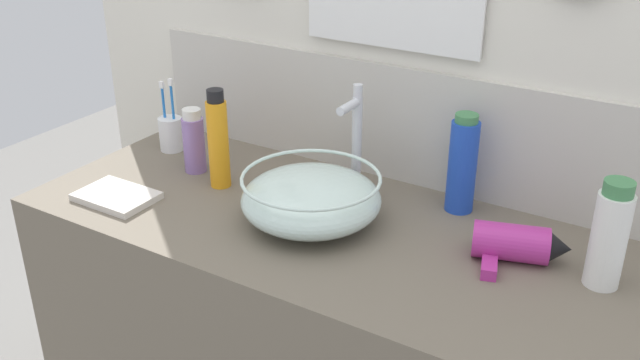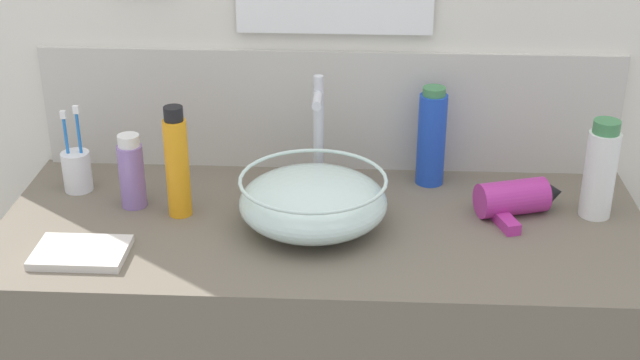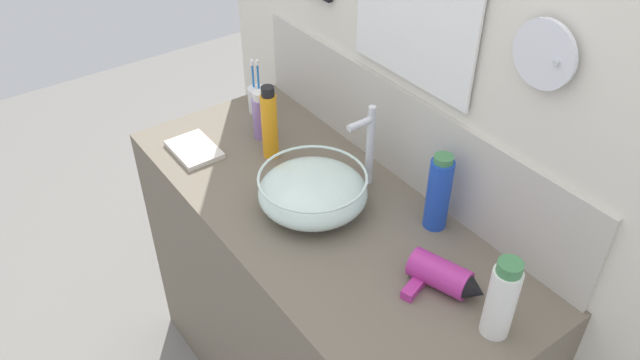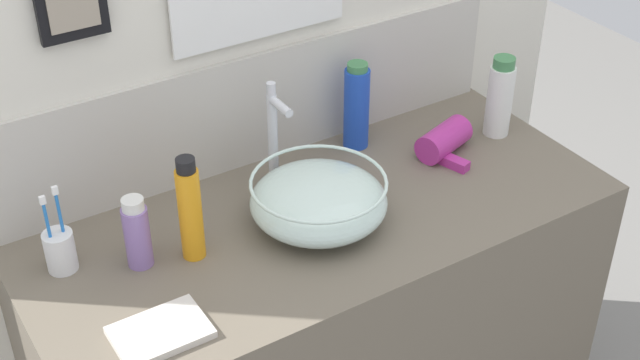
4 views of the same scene
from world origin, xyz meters
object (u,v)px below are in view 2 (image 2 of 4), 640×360
Objects in this scene: faucet at (318,127)px; hand_towel at (81,253)px; soap_dispenser at (432,137)px; glass_bowl_sink at (313,201)px; toothbrush_cup at (77,170)px; shampoo_bottle at (600,171)px; lotion_bottle at (132,172)px; hair_drier at (519,198)px; spray_bottle at (177,164)px.

hand_towel is (-0.45, -0.34, -0.14)m from faucet.
hand_towel is (-0.70, -0.37, -0.10)m from soap_dispenser.
toothbrush_cup is at bearing 164.76° from glass_bowl_sink.
glass_bowl_sink is 0.47m from hand_towel.
shampoo_bottle reaches higher than glass_bowl_sink.
lotion_bottle reaches higher than glass_bowl_sink.
soap_dispenser is 0.66m from lotion_bottle.
faucet reaches higher than hair_drier.
toothbrush_cup is 0.83× the size of spray_bottle.
lotion_bottle is 0.12m from spray_bottle.
faucet reaches higher than spray_bottle.
hand_towel is at bearing -151.92° from soap_dispenser.
glass_bowl_sink is 1.17× the size of faucet.
shampoo_bottle is (1.13, -0.06, 0.06)m from toothbrush_cup.
hair_drier is 0.91m from hand_towel.
shampoo_bottle is (0.16, 0.00, 0.07)m from hair_drier.
hand_towel is at bearing -165.49° from hair_drier.
hair_drier is (0.43, -0.11, -0.11)m from faucet.
hair_drier is at bearing 3.17° from spray_bottle.
faucet is 0.58m from hand_towel.
glass_bowl_sink is 1.52× the size of toothbrush_cup.
lotion_bottle is at bearing 76.69° from hand_towel.
toothbrush_cup is 1.12× the size of hand_towel.
lotion_bottle is at bearing -179.54° from shampoo_bottle.
faucet reaches higher than soap_dispenser.
hair_drier is 1.13× the size of hand_towel.
hair_drier reaches higher than hand_towel.
soap_dispenser reaches higher than lotion_bottle.
soap_dispenser is (0.25, 0.03, -0.03)m from faucet.
hair_drier is (0.43, 0.08, -0.02)m from glass_bowl_sink.
shampoo_bottle is 1.20× the size of hand_towel.
soap_dispenser is at bearing 13.20° from lotion_bottle.
lotion_bottle is 0.68× the size of spray_bottle.
hand_towel is (0.09, -0.29, -0.04)m from toothbrush_cup.
faucet is at bearing 5.03° from toothbrush_cup.
hair_drier is 0.94× the size of shampoo_bottle.
hand_towel is at bearing -167.58° from shampoo_bottle.
lotion_bottle is at bearing 169.12° from glass_bowl_sink.
glass_bowl_sink reaches higher than hand_towel.
faucet is at bearing 165.46° from hair_drier.
faucet is 0.42m from lotion_bottle.
glass_bowl_sink is 0.60m from shampoo_bottle.
toothbrush_cup is 0.94× the size of shampoo_bottle.
faucet reaches higher than shampoo_bottle.
spray_bottle is at bearing -177.30° from shampoo_bottle.
faucet is at bearing 169.49° from shampoo_bottle.
soap_dispenser reaches higher than toothbrush_cup.
glass_bowl_sink is 0.29m from spray_bottle.
spray_bottle is at bearing 171.64° from glass_bowl_sink.
hair_drier is at bearing -14.54° from faucet.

